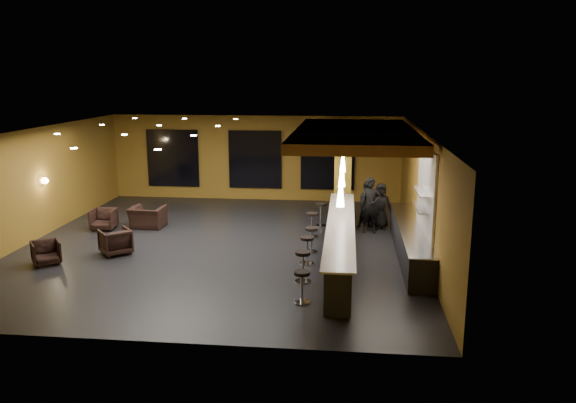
# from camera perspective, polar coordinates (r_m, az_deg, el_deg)

# --- Properties ---
(floor) EXTENTS (12.00, 13.00, 0.10)m
(floor) POSITION_cam_1_polar(r_m,az_deg,el_deg) (17.52, -6.71, -4.52)
(floor) COLOR black
(floor) RESTS_ON ground
(ceiling) EXTENTS (12.00, 13.00, 0.10)m
(ceiling) POSITION_cam_1_polar(r_m,az_deg,el_deg) (16.81, -7.03, 7.28)
(ceiling) COLOR black
(wall_back) EXTENTS (12.00, 0.10, 3.50)m
(wall_back) POSITION_cam_1_polar(r_m,az_deg,el_deg) (23.41, -3.32, 4.45)
(wall_back) COLOR olive
(wall_back) RESTS_ON floor
(wall_front) EXTENTS (12.00, 0.10, 3.50)m
(wall_front) POSITION_cam_1_polar(r_m,az_deg,el_deg) (11.00, -14.46, -5.55)
(wall_front) COLOR olive
(wall_front) RESTS_ON floor
(wall_left) EXTENTS (0.10, 13.00, 3.50)m
(wall_left) POSITION_cam_1_polar(r_m,az_deg,el_deg) (19.34, -24.63, 1.53)
(wall_left) COLOR olive
(wall_left) RESTS_ON floor
(wall_right) EXTENTS (0.10, 13.00, 3.50)m
(wall_right) POSITION_cam_1_polar(r_m,az_deg,el_deg) (16.81, 13.68, 0.80)
(wall_right) COLOR olive
(wall_right) RESTS_ON floor
(wood_soffit) EXTENTS (3.60, 8.00, 0.28)m
(wood_soffit) POSITION_cam_1_polar(r_m,az_deg,el_deg) (17.40, 6.79, 6.84)
(wood_soffit) COLOR #B27534
(wood_soffit) RESTS_ON ceiling
(window_left) EXTENTS (2.20, 0.06, 2.40)m
(window_left) POSITION_cam_1_polar(r_m,az_deg,el_deg) (24.13, -11.61, 4.34)
(window_left) COLOR black
(window_left) RESTS_ON wall_back
(window_center) EXTENTS (2.20, 0.06, 2.40)m
(window_center) POSITION_cam_1_polar(r_m,az_deg,el_deg) (23.31, -3.36, 4.29)
(window_center) COLOR black
(window_center) RESTS_ON wall_back
(window_right) EXTENTS (2.20, 0.06, 2.40)m
(window_right) POSITION_cam_1_polar(r_m,az_deg,el_deg) (23.02, 4.05, 4.17)
(window_right) COLOR black
(window_right) RESTS_ON wall_back
(tile_backsplash) EXTENTS (0.06, 3.20, 2.40)m
(tile_backsplash) POSITION_cam_1_polar(r_m,az_deg,el_deg) (15.77, 13.87, 0.95)
(tile_backsplash) COLOR white
(tile_backsplash) RESTS_ON wall_right
(bar_counter) EXTENTS (0.60, 8.00, 1.00)m
(bar_counter) POSITION_cam_1_polar(r_m,az_deg,el_deg) (15.99, 5.33, -4.12)
(bar_counter) COLOR black
(bar_counter) RESTS_ON floor
(bar_top) EXTENTS (0.78, 8.10, 0.05)m
(bar_top) POSITION_cam_1_polar(r_m,az_deg,el_deg) (15.85, 5.37, -2.30)
(bar_top) COLOR beige
(bar_top) RESTS_ON bar_counter
(prep_counter) EXTENTS (0.70, 6.00, 0.86)m
(prep_counter) POSITION_cam_1_polar(r_m,az_deg,el_deg) (16.60, 12.29, -3.99)
(prep_counter) COLOR black
(prep_counter) RESTS_ON floor
(prep_top) EXTENTS (0.72, 6.00, 0.03)m
(prep_top) POSITION_cam_1_polar(r_m,az_deg,el_deg) (16.47, 12.37, -2.47)
(prep_top) COLOR silver
(prep_top) RESTS_ON prep_counter
(wall_shelf_lower) EXTENTS (0.30, 1.50, 0.03)m
(wall_shelf_lower) POSITION_cam_1_polar(r_m,az_deg,el_deg) (15.65, 13.38, -0.62)
(wall_shelf_lower) COLOR silver
(wall_shelf_lower) RESTS_ON wall_right
(wall_shelf_upper) EXTENTS (0.30, 1.50, 0.03)m
(wall_shelf_upper) POSITION_cam_1_polar(r_m,az_deg,el_deg) (15.55, 13.46, 0.99)
(wall_shelf_upper) COLOR silver
(wall_shelf_upper) RESTS_ON wall_right
(column) EXTENTS (0.60, 0.60, 3.50)m
(column) POSITION_cam_1_polar(r_m,az_deg,el_deg) (20.19, 5.60, 3.07)
(column) COLOR #A38324
(column) RESTS_ON floor
(wall_sconce) EXTENTS (0.22, 0.22, 0.22)m
(wall_sconce) POSITION_cam_1_polar(r_m,az_deg,el_deg) (19.67, -23.49, 1.96)
(wall_sconce) COLOR #FFE5B2
(wall_sconce) RESTS_ON wall_left
(pendant_0) EXTENTS (0.20, 0.20, 0.70)m
(pendant_0) POSITION_cam_1_polar(r_m,az_deg,el_deg) (13.59, 5.37, 0.91)
(pendant_0) COLOR white
(pendant_0) RESTS_ON wood_soffit
(pendant_1) EXTENTS (0.20, 0.20, 0.70)m
(pendant_1) POSITION_cam_1_polar(r_m,az_deg,el_deg) (16.05, 5.50, 2.73)
(pendant_1) COLOR white
(pendant_1) RESTS_ON wood_soffit
(pendant_2) EXTENTS (0.20, 0.20, 0.70)m
(pendant_2) POSITION_cam_1_polar(r_m,az_deg,el_deg) (18.52, 5.59, 4.07)
(pendant_2) COLOR white
(pendant_2) RESTS_ON wood_soffit
(staff_a) EXTENTS (0.71, 0.50, 1.85)m
(staff_a) POSITION_cam_1_polar(r_m,az_deg,el_deg) (18.66, 8.37, -0.39)
(staff_a) COLOR black
(staff_a) RESTS_ON floor
(staff_b) EXTENTS (0.84, 0.69, 1.61)m
(staff_b) POSITION_cam_1_polar(r_m,az_deg,el_deg) (19.23, 8.17, -0.37)
(staff_b) COLOR black
(staff_b) RESTS_ON floor
(staff_c) EXTENTS (0.79, 0.54, 1.56)m
(staff_c) POSITION_cam_1_polar(r_m,az_deg,el_deg) (19.27, 9.36, -0.45)
(staff_c) COLOR black
(staff_c) RESTS_ON floor
(armchair_a) EXTENTS (1.00, 1.01, 0.66)m
(armchair_a) POSITION_cam_1_polar(r_m,az_deg,el_deg) (16.92, -23.37, -4.79)
(armchair_a) COLOR black
(armchair_a) RESTS_ON floor
(armchair_b) EXTENTS (1.14, 1.15, 0.75)m
(armchair_b) POSITION_cam_1_polar(r_m,az_deg,el_deg) (17.16, -17.13, -3.90)
(armchair_b) COLOR black
(armchair_b) RESTS_ON floor
(armchair_c) EXTENTS (0.83, 0.85, 0.72)m
(armchair_c) POSITION_cam_1_polar(r_m,az_deg,el_deg) (19.95, -18.22, -1.72)
(armchair_c) COLOR black
(armchair_c) RESTS_ON floor
(armchair_d) EXTENTS (1.16, 1.03, 0.72)m
(armchair_d) POSITION_cam_1_polar(r_m,az_deg,el_deg) (19.81, -14.06, -1.55)
(armchair_d) COLOR black
(armchair_d) RESTS_ON floor
(bar_stool_0) EXTENTS (0.39, 0.39, 0.76)m
(bar_stool_0) POSITION_cam_1_polar(r_m,az_deg,el_deg) (12.95, 1.43, -8.25)
(bar_stool_0) COLOR silver
(bar_stool_0) RESTS_ON floor
(bar_stool_1) EXTENTS (0.41, 0.41, 0.80)m
(bar_stool_1) POSITION_cam_1_polar(r_m,az_deg,el_deg) (14.20, 1.52, -6.20)
(bar_stool_1) COLOR silver
(bar_stool_1) RESTS_ON floor
(bar_stool_2) EXTENTS (0.40, 0.40, 0.78)m
(bar_stool_2) POSITION_cam_1_polar(r_m,az_deg,el_deg) (15.52, 1.94, -4.60)
(bar_stool_2) COLOR silver
(bar_stool_2) RESTS_ON floor
(bar_stool_3) EXTENTS (0.38, 0.38, 0.75)m
(bar_stool_3) POSITION_cam_1_polar(r_m,az_deg,el_deg) (16.55, 2.38, -3.57)
(bar_stool_3) COLOR silver
(bar_stool_3) RESTS_ON floor
(bar_stool_4) EXTENTS (0.41, 0.41, 0.80)m
(bar_stool_4) POSITION_cam_1_polar(r_m,az_deg,el_deg) (18.07, 2.45, -2.05)
(bar_stool_4) COLOR silver
(bar_stool_4) RESTS_ON floor
(bar_stool_5) EXTENTS (0.42, 0.42, 0.82)m
(bar_stool_5) POSITION_cam_1_polar(r_m,az_deg,el_deg) (19.37, 3.35, -1.01)
(bar_stool_5) COLOR silver
(bar_stool_5) RESTS_ON floor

